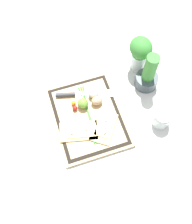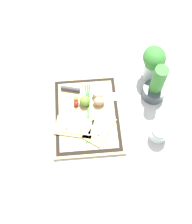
{
  "view_description": "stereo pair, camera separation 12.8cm",
  "coord_description": "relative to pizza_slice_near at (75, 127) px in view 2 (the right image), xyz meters",
  "views": [
    {
      "loc": [
        0.52,
        -0.13,
        1.19
      ],
      "look_at": [
        0.0,
        0.04,
        0.04
      ],
      "focal_mm": 42.0,
      "sensor_mm": 36.0,
      "label": 1
    },
    {
      "loc": [
        0.55,
        -0.0,
        1.19
      ],
      "look_at": [
        0.0,
        0.04,
        0.04
      ],
      "focal_mm": 42.0,
      "sensor_mm": 36.0,
      "label": 2
    }
  ],
  "objects": [
    {
      "name": "cutting_board",
      "position": [
        -0.06,
        0.06,
        -0.01
      ],
      "size": [
        0.43,
        0.34,
        0.02
      ],
      "color": "tan",
      "rests_on": "ground_plane"
    },
    {
      "name": "pizza_slice_far",
      "position": [
        0.02,
        0.12,
        0.0
      ],
      "size": [
        0.19,
        0.18,
        0.02
      ],
      "color": "tan",
      "rests_on": "cutting_board"
    },
    {
      "name": "scallion_bunch",
      "position": [
        -0.07,
        0.07,
        -0.0
      ],
      "size": [
        0.32,
        0.04,
        0.01
      ],
      "color": "#388433",
      "rests_on": "cutting_board"
    },
    {
      "name": "herb_pot",
      "position": [
        -0.16,
        0.41,
        0.06
      ],
      "size": [
        0.12,
        0.12,
        0.23
      ],
      "color": "#3D474C",
      "rests_on": "ground_plane"
    },
    {
      "name": "knife",
      "position": [
        -0.2,
        0.04,
        0.0
      ],
      "size": [
        0.11,
        0.3,
        0.02
      ],
      "color": "silver",
      "rests_on": "cutting_board"
    },
    {
      "name": "herb_glass",
      "position": [
        -0.28,
        0.41,
        0.1
      ],
      "size": [
        0.13,
        0.11,
        0.2
      ],
      "color": "silver",
      "rests_on": "ground_plane"
    },
    {
      "name": "cherry_tomato_yellow",
      "position": [
        -0.15,
        0.02,
        0.01
      ],
      "size": [
        0.02,
        0.02,
        0.02
      ],
      "primitive_type": "sphere",
      "color": "orange",
      "rests_on": "cutting_board"
    },
    {
      "name": "pizza_slice_near",
      "position": [
        0.0,
        0.0,
        0.0
      ],
      "size": [
        0.14,
        0.2,
        0.02
      ],
      "color": "tan",
      "rests_on": "cutting_board"
    },
    {
      "name": "lime",
      "position": [
        -0.13,
        0.06,
        0.02
      ],
      "size": [
        0.05,
        0.05,
        0.05
      ],
      "primitive_type": "sphere",
      "color": "#70A838",
      "rests_on": "cutting_board"
    },
    {
      "name": "ground_plane",
      "position": [
        -0.06,
        0.06,
        -0.02
      ],
      "size": [
        6.0,
        6.0,
        0.0
      ],
      "primitive_type": "plane",
      "color": "silver"
    },
    {
      "name": "egg_brown",
      "position": [
        -0.12,
        0.13,
        0.02
      ],
      "size": [
        0.04,
        0.06,
        0.04
      ],
      "primitive_type": "ellipsoid",
      "color": "tan",
      "rests_on": "cutting_board"
    },
    {
      "name": "cherry_tomato_red",
      "position": [
        -0.12,
        0.01,
        0.01
      ],
      "size": [
        0.03,
        0.03,
        0.03
      ],
      "primitive_type": "sphere",
      "color": "red",
      "rests_on": "cutting_board"
    },
    {
      "name": "egg_pink",
      "position": [
        -0.16,
        0.13,
        0.02
      ],
      "size": [
        0.04,
        0.06,
        0.04
      ],
      "primitive_type": "ellipsoid",
      "color": "beige",
      "rests_on": "cutting_board"
    },
    {
      "name": "sauce_jar",
      "position": [
        0.07,
        0.39,
        0.01
      ],
      "size": [
        0.09,
        0.09,
        0.09
      ],
      "color": "silver",
      "rests_on": "ground_plane"
    }
  ]
}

